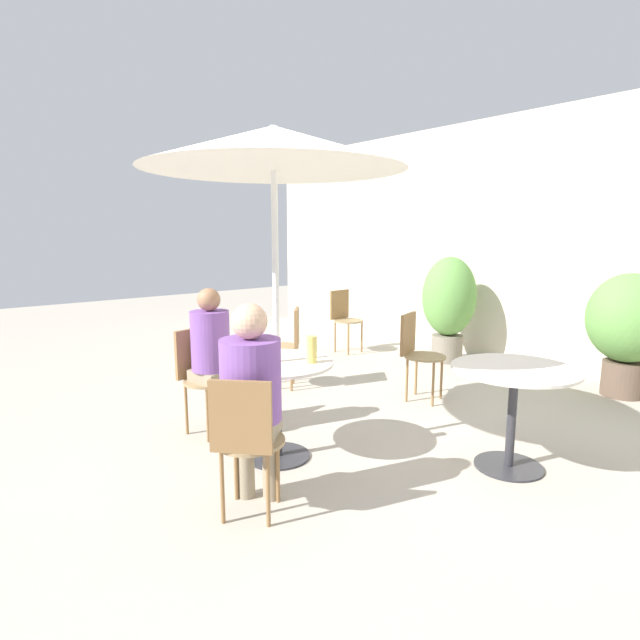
# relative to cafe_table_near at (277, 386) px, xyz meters

# --- Properties ---
(ground_plane) EXTENTS (20.00, 20.00, 0.00)m
(ground_plane) POSITION_rel_cafe_table_near_xyz_m (0.15, 0.07, -0.53)
(ground_plane) COLOR #B2A899
(storefront_wall) EXTENTS (10.00, 0.06, 3.00)m
(storefront_wall) POSITION_rel_cafe_table_near_xyz_m (0.15, 3.83, 0.97)
(storefront_wall) COLOR beige
(storefront_wall) RESTS_ON ground_plane
(cafe_table_near) EXTENTS (0.79, 0.79, 0.71)m
(cafe_table_near) POSITION_rel_cafe_table_near_xyz_m (0.00, 0.00, 0.00)
(cafe_table_near) COLOR #2D2D33
(cafe_table_near) RESTS_ON ground_plane
(cafe_table_far) EXTENTS (0.83, 0.83, 0.71)m
(cafe_table_far) POSITION_rel_cafe_table_near_xyz_m (1.17, 1.10, 0.01)
(cafe_table_far) COLOR #2D2D33
(cafe_table_far) RESTS_ON ground_plane
(bistro_chair_0) EXTENTS (0.42, 0.40, 0.84)m
(bistro_chair_0) POSITION_rel_cafe_table_near_xyz_m (-0.80, -0.17, -0.02)
(bistro_chair_0) COLOR #997F56
(bistro_chair_0) RESTS_ON ground_plane
(bistro_chair_1) EXTENTS (0.45, 0.45, 0.84)m
(bistro_chair_1) POSITION_rel_cafe_table_near_xyz_m (0.55, -0.61, -0.02)
(bistro_chair_1) COLOR #997F56
(bistro_chair_1) RESTS_ON ground_plane
(bistro_chair_2) EXTENTS (0.43, 0.42, 0.84)m
(bistro_chair_2) POSITION_rel_cafe_table_near_xyz_m (-0.17, 1.78, -0.02)
(bistro_chair_2) COLOR #997F56
(bistro_chair_2) RESTS_ON ground_plane
(bistro_chair_3) EXTENTS (0.39, 0.39, 0.84)m
(bistro_chair_3) POSITION_rel_cafe_table_near_xyz_m (-2.11, 2.66, -0.02)
(bistro_chair_3) COLOR #997F56
(bistro_chair_3) RESTS_ON ground_plane
(bistro_chair_4) EXTENTS (0.45, 0.45, 0.84)m
(bistro_chair_4) POSITION_rel_cafe_table_near_xyz_m (-1.28, 1.07, -0.02)
(bistro_chair_4) COLOR #997F56
(bistro_chair_4) RESTS_ON ground_plane
(seated_person_0) EXTENTS (0.34, 0.31, 1.18)m
(seated_person_0) POSITION_rel_cafe_table_near_xyz_m (-0.67, -0.14, 0.17)
(seated_person_0) COLOR gray
(seated_person_0) RESTS_ON ground_plane
(seated_person_1) EXTENTS (0.43, 0.44, 1.21)m
(seated_person_1) POSITION_rel_cafe_table_near_xyz_m (0.45, -0.51, 0.19)
(seated_person_1) COLOR gray
(seated_person_1) RESTS_ON ground_plane
(beer_glass_0) EXTENTS (0.06, 0.06, 0.18)m
(beer_glass_0) POSITION_rel_cafe_table_near_xyz_m (-0.22, -0.10, 0.27)
(beer_glass_0) COLOR beige
(beer_glass_0) RESTS_ON cafe_table_near
(beer_glass_1) EXTENTS (0.07, 0.07, 0.19)m
(beer_glass_1) POSITION_rel_cafe_table_near_xyz_m (0.18, 0.17, 0.27)
(beer_glass_1) COLOR #DBC65B
(beer_glass_1) RESTS_ON cafe_table_near
(potted_plant_0) EXTENTS (0.66, 0.66, 1.32)m
(potted_plant_0) POSITION_rel_cafe_table_near_xyz_m (-0.85, 3.27, 0.23)
(potted_plant_0) COLOR slate
(potted_plant_0) RESTS_ON ground_plane
(potted_plant_1) EXTENTS (0.77, 0.77, 1.22)m
(potted_plant_1) POSITION_rel_cafe_table_near_xyz_m (1.12, 3.41, 0.20)
(potted_plant_1) COLOR brown
(potted_plant_1) RESTS_ON ground_plane
(umbrella) EXTENTS (1.74, 1.74, 2.28)m
(umbrella) POSITION_rel_cafe_table_near_xyz_m (0.00, 0.00, 1.60)
(umbrella) COLOR silver
(umbrella) RESTS_ON ground_plane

